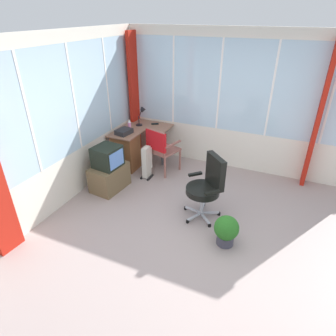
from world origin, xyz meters
The scene contains 15 objects.
ground centered at (0.00, 0.00, -0.03)m, with size 5.46×5.58×0.06m, color gray.
north_window_panel centered at (0.00, 2.32, 1.29)m, with size 4.46×0.07×2.57m.
east_window_panel centered at (2.26, 0.00, 1.28)m, with size 0.07×4.58×2.57m.
curtain_corner centered at (2.13, 2.19, 1.24)m, with size 0.33×0.07×2.47m, color #B61F13.
curtain_east_far centered at (2.18, -1.26, 1.24)m, with size 0.33×0.07×2.47m, color #B61F13.
desk centered at (1.37, 1.99, 0.39)m, with size 1.12×0.92×0.73m.
desk_lamp centered at (1.93, 1.91, 0.97)m, with size 0.22×0.19×0.37m.
tv_remote centered at (2.03, 1.69, 0.74)m, with size 0.04×0.15×0.02m, color black.
spray_bottle centered at (1.55, 2.01, 0.83)m, with size 0.06×0.06×0.22m.
paper_tray centered at (1.33, 2.00, 0.77)m, with size 0.30×0.23×0.09m, color #272629.
wooden_armchair centered at (1.42, 1.30, 0.57)m, with size 0.61×0.60×0.90m.
office_chair centered at (0.51, 0.09, 0.56)m, with size 0.60×0.61×0.99m.
tv_on_stand centered at (0.56, 1.87, 0.36)m, with size 0.68×0.51×0.81m.
space_heater centered at (1.18, 1.45, 0.32)m, with size 0.26×0.17×0.63m.
potted_plant centered at (0.00, -0.34, 0.24)m, with size 0.33×0.33×0.44m.
Camera 1 is at (-3.02, -0.83, 2.80)m, focal length 30.88 mm.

